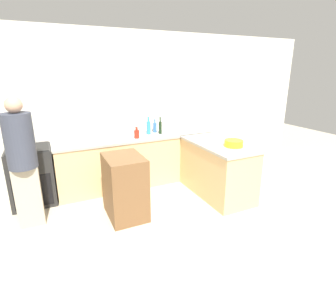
# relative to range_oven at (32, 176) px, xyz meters

# --- Properties ---
(ground_plane) EXTENTS (14.00, 14.00, 0.00)m
(ground_plane) POSITION_rel_range_oven_xyz_m (1.72, -1.97, -0.45)
(ground_plane) COLOR beige
(wall_back) EXTENTS (8.00, 0.06, 2.70)m
(wall_back) POSITION_rel_range_oven_xyz_m (1.72, 0.33, 0.90)
(wall_back) COLOR silver
(wall_back) RESTS_ON ground_plane
(counter_back) EXTENTS (2.81, 0.62, 0.90)m
(counter_back) POSITION_rel_range_oven_xyz_m (1.72, 0.00, -0.00)
(counter_back) COLOR #D6B27A
(counter_back) RESTS_ON ground_plane
(counter_peninsula) EXTENTS (0.69, 1.38, 0.90)m
(counter_peninsula) POSITION_rel_range_oven_xyz_m (2.78, -0.97, -0.00)
(counter_peninsula) COLOR #D6B27A
(counter_peninsula) RESTS_ON ground_plane
(range_oven) EXTENTS (0.62, 0.60, 0.91)m
(range_oven) POSITION_rel_range_oven_xyz_m (0.00, 0.00, 0.00)
(range_oven) COLOR black
(range_oven) RESTS_ON ground_plane
(island_table) EXTENTS (0.50, 0.67, 0.90)m
(island_table) POSITION_rel_range_oven_xyz_m (1.19, -1.00, -0.00)
(island_table) COLOR brown
(island_table) RESTS_ON ground_plane
(mixing_bowl) EXTENTS (0.28, 0.28, 0.10)m
(mixing_bowl) POSITION_rel_range_oven_xyz_m (2.87, -1.24, 0.49)
(mixing_bowl) COLOR yellow
(mixing_bowl) RESTS_ON counter_peninsula
(wine_bottle_dark) EXTENTS (0.06, 0.06, 0.31)m
(wine_bottle_dark) POSITION_rel_range_oven_xyz_m (2.19, 0.01, 0.57)
(wine_bottle_dark) COLOR black
(wine_bottle_dark) RESTS_ON counter_back
(hot_sauce_bottle) EXTENTS (0.09, 0.09, 0.20)m
(hot_sauce_bottle) POSITION_rel_range_oven_xyz_m (1.69, -0.11, 0.52)
(hot_sauce_bottle) COLOR red
(hot_sauce_bottle) RESTS_ON counter_back
(water_bottle_blue) EXTENTS (0.07, 0.07, 0.25)m
(water_bottle_blue) POSITION_rel_range_oven_xyz_m (2.14, 0.16, 0.54)
(water_bottle_blue) COLOR #386BB7
(water_bottle_blue) RESTS_ON counter_back
(vinegar_bottle_clear) EXTENTS (0.07, 0.07, 0.30)m
(vinegar_bottle_clear) POSITION_rel_range_oven_xyz_m (1.63, 0.07, 0.56)
(vinegar_bottle_clear) COLOR silver
(vinegar_bottle_clear) RESTS_ON counter_back
(dish_soap_bottle) EXTENTS (0.07, 0.07, 0.32)m
(dish_soap_bottle) POSITION_rel_range_oven_xyz_m (1.98, 0.07, 0.57)
(dish_soap_bottle) COLOR #338CBF
(dish_soap_bottle) RESTS_ON counter_back
(person_by_range) EXTENTS (0.35, 0.35, 1.73)m
(person_by_range) POSITION_rel_range_oven_xyz_m (-0.03, -0.67, 0.49)
(person_by_range) COLOR #ADA38E
(person_by_range) RESTS_ON ground_plane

